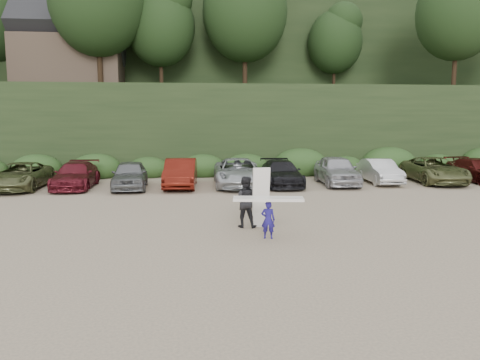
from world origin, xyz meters
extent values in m
plane|color=tan|center=(0.00, 0.00, 0.00)|extent=(120.00, 120.00, 0.00)
cube|color=black|center=(0.00, 22.00, 3.00)|extent=(80.00, 14.00, 6.00)
cube|color=black|center=(0.00, 40.00, 8.00)|extent=(90.00, 30.00, 16.00)
ellipsoid|color=black|center=(0.00, 22.00, 11.00)|extent=(66.00, 12.00, 10.00)
cube|color=#2B491E|center=(-0.55, 14.50, 0.60)|extent=(46.20, 2.00, 1.20)
cube|color=brown|center=(-12.00, 24.00, 8.00)|extent=(8.00, 6.00, 4.00)
imported|color=brown|center=(-11.77, 10.13, 0.71)|extent=(2.39, 5.12, 1.42)
imported|color=maroon|center=(-8.91, 10.20, 0.70)|extent=(1.98, 4.82, 1.40)
imported|color=slate|center=(-5.96, 9.64, 0.75)|extent=(1.98, 4.50, 1.51)
imported|color=#61170E|center=(-3.26, 9.89, 0.78)|extent=(1.89, 4.82, 1.56)
imported|color=#B0B3B7|center=(-0.09, 9.90, 0.77)|extent=(2.76, 5.65, 1.55)
imported|color=black|center=(2.33, 9.82, 0.71)|extent=(2.01, 4.88, 1.41)
imported|color=#AFAFB4|center=(5.58, 9.93, 0.82)|extent=(2.23, 4.94, 1.65)
imported|color=silver|center=(8.23, 10.18, 0.70)|extent=(1.63, 4.29, 1.40)
imported|color=#61663B|center=(11.51, 10.05, 0.74)|extent=(2.88, 5.52, 1.48)
imported|color=#4E1311|center=(14.30, 10.11, 0.68)|extent=(2.15, 4.81, 1.37)
imported|color=navy|center=(-0.32, -1.37, 0.61)|extent=(0.50, 0.40, 1.22)
cube|color=white|center=(-0.32, -1.37, 1.29)|extent=(2.28, 0.91, 0.09)
imported|color=black|center=(-0.87, 0.25, 0.90)|extent=(1.02, 0.88, 1.81)
cube|color=white|center=(-0.33, 0.11, 1.07)|extent=(0.63, 0.37, 2.13)
camera|label=1|loc=(-2.81, -15.75, 3.89)|focal=35.00mm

